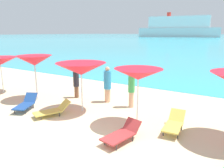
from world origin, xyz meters
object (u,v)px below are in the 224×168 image
object	(u,v)px
umbrella_1	(34,61)
umbrella_2	(81,69)
umbrella_3	(138,74)
lounge_chair_6	(26,103)
umbrella_0	(0,61)
beachgoer_3	(76,82)
lounge_chair_2	(53,110)
beachgoer_1	(131,86)
lounge_chair_4	(174,123)
cruise_ship	(178,28)
lounge_chair_0	(122,133)
beachgoer_0	(107,84)

from	to	relation	value
umbrella_1	umbrella_2	distance (m)	3.12
umbrella_3	lounge_chair_6	world-z (taller)	umbrella_3
umbrella_0	umbrella_1	world-z (taller)	umbrella_1
umbrella_2	beachgoer_3	xyz separation A→B (m)	(-1.60, 1.44, -1.04)
umbrella_1	lounge_chair_6	xyz separation A→B (m)	(0.83, -1.31, -1.75)
umbrella_2	lounge_chair_6	world-z (taller)	umbrella_2
umbrella_0	beachgoer_3	world-z (taller)	umbrella_0
umbrella_0	lounge_chair_2	xyz separation A→B (m)	(5.14, -0.96, -1.61)
umbrella_0	beachgoer_1	bearing A→B (deg)	13.23
umbrella_2	lounge_chair_4	bearing A→B (deg)	2.50
cruise_ship	lounge_chair_2	bearing A→B (deg)	-83.28
umbrella_2	lounge_chair_0	distance (m)	3.63
lounge_chair_2	beachgoer_1	xyz separation A→B (m)	(2.31, 2.71, 0.79)
umbrella_2	beachgoer_3	bearing A→B (deg)	137.92
umbrella_2	beachgoer_1	world-z (taller)	umbrella_2
umbrella_2	umbrella_0	bearing A→B (deg)	-178.87
umbrella_3	beachgoer_1	distance (m)	2.25
umbrella_1	beachgoer_3	world-z (taller)	umbrella_1
umbrella_0	lounge_chair_2	world-z (taller)	umbrella_0
umbrella_0	beachgoer_1	world-z (taller)	umbrella_0
umbrella_0	lounge_chair_2	size ratio (longest dim) A/B	1.29
beachgoer_0	beachgoer_3	size ratio (longest dim) A/B	1.10
umbrella_0	umbrella_1	xyz separation A→B (m)	(2.73, 0.20, 0.19)
beachgoer_1	beachgoer_0	bearing A→B (deg)	-53.03
lounge_chair_0	lounge_chair_2	xyz separation A→B (m)	(-3.59, 0.40, -0.03)
umbrella_3	lounge_chair_0	world-z (taller)	umbrella_3
beachgoer_1	lounge_chair_2	bearing A→B (deg)	-0.64
lounge_chair_4	beachgoer_1	size ratio (longest dim) A/B	0.80
lounge_chair_4	lounge_chair_6	xyz separation A→B (m)	(-6.36, -1.40, -0.00)
umbrella_2	lounge_chair_6	size ratio (longest dim) A/B	1.54
umbrella_0	umbrella_1	bearing A→B (deg)	4.10
umbrella_1	lounge_chair_2	world-z (taller)	umbrella_1
lounge_chair_2	beachgoer_1	size ratio (longest dim) A/B	0.84
umbrella_1	lounge_chair_4	size ratio (longest dim) A/B	1.51
lounge_chair_6	beachgoer_1	distance (m)	4.89
umbrella_2	lounge_chair_4	distance (m)	4.38
umbrella_0	cruise_ship	world-z (taller)	cruise_ship
lounge_chair_6	cruise_ship	bearing A→B (deg)	78.12
umbrella_2	beachgoer_1	xyz separation A→B (m)	(1.60, 1.64, -0.87)
umbrella_0	cruise_ship	xyz separation A→B (m)	(-36.78, 164.81, 4.96)
beachgoer_1	cruise_ship	distance (m)	169.05
umbrella_2	cruise_ship	world-z (taller)	cruise_ship
lounge_chair_0	lounge_chair_4	bearing A→B (deg)	66.10
beachgoer_0	lounge_chair_4	bearing A→B (deg)	155.32
umbrella_1	cruise_ship	bearing A→B (deg)	103.49
umbrella_1	beachgoer_1	size ratio (longest dim) A/B	1.20
umbrella_1	lounge_chair_0	xyz separation A→B (m)	(6.00, -1.56, -1.77)
umbrella_1	umbrella_3	size ratio (longest dim) A/B	1.06
lounge_chair_0	cruise_ship	distance (m)	172.41
umbrella_2	lounge_chair_6	xyz separation A→B (m)	(-2.29, -1.23, -1.62)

